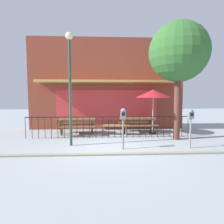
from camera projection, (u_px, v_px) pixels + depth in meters
ground at (110, 147)px, 7.26m from camera, size 40.00×40.00×0.00m
pub_storefront at (107, 84)px, 11.25m from camera, size 8.73×1.51×5.12m
patio_fence_front at (108, 123)px, 8.86m from camera, size 7.35×0.04×0.97m
picnic_table_left at (77, 122)px, 9.64m from camera, size 1.91×1.51×0.79m
picnic_table_right at (138, 121)px, 10.05m from camera, size 1.88×1.47×0.79m
patio_umbrella at (153, 94)px, 9.65m from camera, size 1.72×1.72×2.20m
patio_bench at (114, 127)px, 9.58m from camera, size 1.42×0.43×0.48m
parking_meter_near at (191, 118)px, 7.08m from camera, size 0.18×0.17×1.42m
parking_meter_far at (123, 118)px, 6.94m from camera, size 0.18×0.17×1.46m
street_tree at (179, 53)px, 8.28m from camera, size 2.51×2.51×4.99m
street_lamp at (70, 73)px, 7.31m from camera, size 0.28×0.28×4.22m
curb_edge at (111, 155)px, 6.36m from camera, size 12.22×0.20×0.11m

